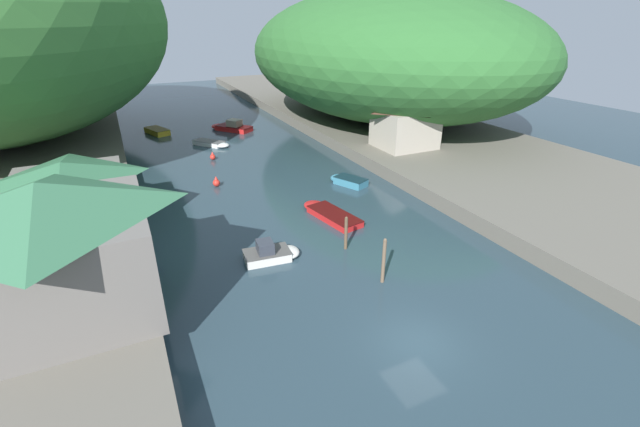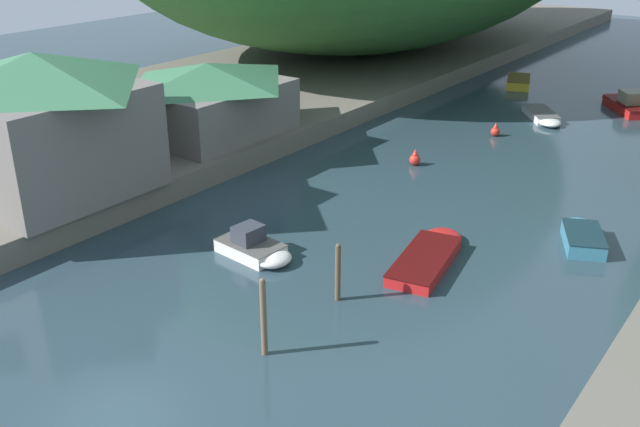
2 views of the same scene
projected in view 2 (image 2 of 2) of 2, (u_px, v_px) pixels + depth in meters
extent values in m
plane|color=#283D47|center=(513.00, 155.00, 43.29)|extent=(130.00, 130.00, 0.00)
cube|color=#666056|center=(242.00, 93.00, 54.99)|extent=(22.00, 120.00, 1.26)
cube|color=slate|center=(44.00, 139.00, 33.81)|extent=(8.26, 8.09, 5.03)
pyramid|color=#38704C|center=(33.00, 70.00, 32.48)|extent=(8.92, 8.73, 1.61)
cube|color=slate|center=(209.00, 109.00, 42.63)|extent=(7.12, 8.64, 3.02)
pyramid|color=#38704C|center=(207.00, 73.00, 41.78)|extent=(7.69, 9.33, 1.21)
cube|color=teal|center=(583.00, 240.00, 31.66)|extent=(2.67, 3.31, 0.66)
ellipsoid|color=teal|center=(579.00, 226.00, 32.98)|extent=(1.98, 1.96, 0.66)
cube|color=#132A33|center=(584.00, 233.00, 31.53)|extent=(2.73, 3.38, 0.03)
cube|color=red|center=(630.00, 107.00, 52.30)|extent=(4.65, 5.14, 0.64)
ellipsoid|color=red|center=(616.00, 99.00, 54.51)|extent=(3.09, 3.16, 0.64)
cube|color=#450A0A|center=(631.00, 103.00, 52.16)|extent=(4.75, 5.24, 0.03)
cube|color=#9E937F|center=(632.00, 97.00, 51.85)|extent=(2.23, 2.26, 0.89)
cube|color=red|center=(424.00, 262.00, 29.91)|extent=(2.73, 5.05, 0.50)
ellipsoid|color=red|center=(441.00, 239.00, 31.89)|extent=(2.19, 2.68, 0.50)
cube|color=#450A0A|center=(425.00, 256.00, 29.80)|extent=(2.79, 5.15, 0.03)
cube|color=white|center=(541.00, 115.00, 50.65)|extent=(3.60, 4.00, 0.52)
ellipsoid|color=white|center=(549.00, 122.00, 48.89)|extent=(2.37, 2.44, 0.52)
cube|color=#525252|center=(541.00, 111.00, 50.54)|extent=(3.67, 4.08, 0.03)
cube|color=gold|center=(518.00, 82.00, 59.49)|extent=(3.00, 4.25, 0.70)
ellipsoid|color=gold|center=(519.00, 77.00, 61.20)|extent=(2.25, 2.40, 0.70)
cube|color=#4C3E0E|center=(519.00, 78.00, 59.34)|extent=(3.06, 4.34, 0.03)
cube|color=silver|center=(250.00, 249.00, 30.95)|extent=(3.03, 2.01, 0.58)
ellipsoid|color=silver|center=(274.00, 259.00, 30.07)|extent=(1.59, 1.78, 0.58)
cube|color=#504E4A|center=(250.00, 242.00, 30.83)|extent=(3.09, 2.05, 0.03)
cube|color=#333842|center=(248.00, 234.00, 30.74)|extent=(1.12, 1.30, 0.76)
cylinder|color=brown|center=(264.00, 319.00, 23.66)|extent=(0.22, 0.22, 2.78)
sphere|color=brown|center=(262.00, 281.00, 23.09)|extent=(0.19, 0.19, 0.19)
cylinder|color=brown|center=(338.00, 274.00, 27.07)|extent=(0.22, 0.22, 2.26)
sphere|color=brown|center=(338.00, 246.00, 26.60)|extent=(0.20, 0.20, 0.20)
sphere|color=red|center=(495.00, 132.00, 46.73)|extent=(0.60, 0.60, 0.60)
cone|color=red|center=(496.00, 125.00, 46.55)|extent=(0.30, 0.30, 0.30)
sphere|color=red|center=(415.00, 160.00, 41.53)|extent=(0.66, 0.66, 0.66)
cone|color=red|center=(415.00, 152.00, 41.34)|extent=(0.33, 0.33, 0.33)
cylinder|color=#282D3D|center=(229.00, 134.00, 41.63)|extent=(0.13, 0.13, 0.85)
cylinder|color=#282D3D|center=(231.00, 133.00, 41.77)|extent=(0.13, 0.13, 0.85)
cube|color=navy|center=(229.00, 121.00, 41.40)|extent=(0.26, 0.40, 0.62)
sphere|color=beige|center=(229.00, 114.00, 41.23)|extent=(0.22, 0.22, 0.22)
cylinder|color=#282D3D|center=(143.00, 174.00, 35.45)|extent=(0.13, 0.13, 0.85)
cylinder|color=#282D3D|center=(145.00, 173.00, 35.60)|extent=(0.13, 0.13, 0.85)
cube|color=#B2231E|center=(143.00, 159.00, 35.23)|extent=(0.30, 0.42, 0.62)
sphere|color=#9E7051|center=(142.00, 151.00, 35.06)|extent=(0.22, 0.22, 0.22)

